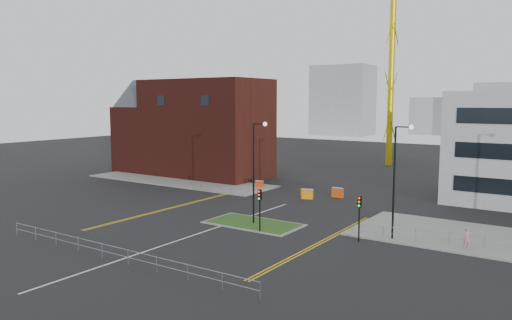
% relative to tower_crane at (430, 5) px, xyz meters
% --- Properties ---
extents(ground, '(200.00, 200.00, 0.00)m').
position_rel_tower_crane_xyz_m(ground, '(-3.69, -56.14, -26.31)').
color(ground, black).
rests_on(ground, ground).
extents(pavement_left, '(28.00, 8.00, 0.12)m').
position_rel_tower_crane_xyz_m(pavement_left, '(-23.69, -34.14, -26.25)').
color(pavement_left, slate).
rests_on(pavement_left, ground).
extents(pavement_right, '(24.00, 10.00, 0.12)m').
position_rel_tower_crane_xyz_m(pavement_right, '(18.31, -42.14, -26.25)').
color(pavement_right, slate).
rests_on(pavement_right, ground).
extents(island_kerb, '(8.60, 4.60, 0.08)m').
position_rel_tower_crane_xyz_m(island_kerb, '(-1.69, -48.14, -26.27)').
color(island_kerb, slate).
rests_on(island_kerb, ground).
extents(grass_island, '(8.00, 4.00, 0.12)m').
position_rel_tower_crane_xyz_m(grass_island, '(-1.69, -48.14, -26.25)').
color(grass_island, '#1C4416').
rests_on(grass_island, ground).
extents(brick_building, '(24.20, 10.07, 14.24)m').
position_rel_tower_crane_xyz_m(brick_building, '(-26.66, -28.14, -19.46)').
color(brick_building, '#471711').
rests_on(brick_building, ground).
extents(tower_crane, '(52.17, 11.39, 38.12)m').
position_rel_tower_crane_xyz_m(tower_crane, '(0.00, 0.00, 0.00)').
color(tower_crane, '#D9BB0C').
rests_on(tower_crane, ground).
extents(streetlamp_island, '(1.46, 0.36, 9.18)m').
position_rel_tower_crane_xyz_m(streetlamp_island, '(-1.47, -48.14, -20.90)').
color(streetlamp_island, black).
rests_on(streetlamp_island, ground).
extents(streetlamp_right_near, '(1.46, 0.36, 9.18)m').
position_rel_tower_crane_xyz_m(streetlamp_right_near, '(10.53, -46.14, -20.90)').
color(streetlamp_right_near, black).
rests_on(streetlamp_right_near, ground).
extents(traffic_light_island, '(0.28, 0.33, 3.65)m').
position_rel_tower_crane_xyz_m(traffic_light_island, '(0.31, -50.16, -23.74)').
color(traffic_light_island, black).
rests_on(traffic_light_island, ground).
extents(traffic_light_right, '(0.28, 0.33, 3.65)m').
position_rel_tower_crane_xyz_m(traffic_light_right, '(8.31, -48.16, -23.74)').
color(traffic_light_right, black).
rests_on(traffic_light_right, ground).
extents(railing_front, '(24.05, 0.05, 1.10)m').
position_rel_tower_crane_xyz_m(railing_front, '(-3.69, -62.14, -25.53)').
color(railing_front, gray).
rests_on(railing_front, ground).
extents(railing_left, '(6.05, 0.05, 1.10)m').
position_rel_tower_crane_xyz_m(railing_left, '(-14.69, -38.14, -25.57)').
color(railing_left, gray).
rests_on(railing_left, ground).
extents(railing_right, '(19.05, 5.05, 1.10)m').
position_rel_tower_crane_xyz_m(railing_right, '(16.81, -44.64, -25.53)').
color(railing_right, gray).
rests_on(railing_right, ground).
extents(centre_line, '(0.15, 30.00, 0.01)m').
position_rel_tower_crane_xyz_m(centre_line, '(-3.69, -54.14, -26.30)').
color(centre_line, silver).
rests_on(centre_line, ground).
extents(yellow_left_a, '(0.12, 24.00, 0.01)m').
position_rel_tower_crane_xyz_m(yellow_left_a, '(-12.69, -46.14, -26.30)').
color(yellow_left_a, gold).
rests_on(yellow_left_a, ground).
extents(yellow_left_b, '(0.12, 24.00, 0.01)m').
position_rel_tower_crane_xyz_m(yellow_left_b, '(-12.39, -46.14, -26.30)').
color(yellow_left_b, gold).
rests_on(yellow_left_b, ground).
extents(yellow_right_a, '(0.12, 20.00, 0.01)m').
position_rel_tower_crane_xyz_m(yellow_right_a, '(5.81, -50.14, -26.30)').
color(yellow_right_a, gold).
rests_on(yellow_right_a, ground).
extents(yellow_right_b, '(0.12, 20.00, 0.01)m').
position_rel_tower_crane_xyz_m(yellow_right_b, '(6.11, -50.14, -26.30)').
color(yellow_right_b, gold).
rests_on(yellow_right_b, ground).
extents(skyline_a, '(18.00, 12.00, 22.00)m').
position_rel_tower_crane_xyz_m(skyline_a, '(-43.69, 63.86, -15.31)').
color(skyline_a, gray).
rests_on(skyline_a, ground).
extents(skyline_d, '(30.00, 12.00, 12.00)m').
position_rel_tower_crane_xyz_m(skyline_d, '(-11.69, 83.86, -20.31)').
color(skyline_d, gray).
rests_on(skyline_d, ground).
extents(pedestrian, '(0.74, 0.67, 1.70)m').
position_rel_tower_crane_xyz_m(pedestrian, '(15.79, -45.57, -25.46)').
color(pedestrian, '#BD7A87').
rests_on(pedestrian, ground).
extents(barrier_left, '(1.07, 0.40, 0.89)m').
position_rel_tower_crane_xyz_m(barrier_left, '(-11.69, -32.14, -25.83)').
color(barrier_left, red).
rests_on(barrier_left, ground).
extents(barrier_mid, '(1.35, 0.49, 1.12)m').
position_rel_tower_crane_xyz_m(barrier_mid, '(-0.69, -32.55, -25.70)').
color(barrier_mid, '#D54B0B').
rests_on(barrier_mid, ground).
extents(barrier_right, '(1.41, 0.89, 1.12)m').
position_rel_tower_crane_xyz_m(barrier_right, '(-3.16, -35.30, -25.70)').
color(barrier_right, orange).
rests_on(barrier_right, ground).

